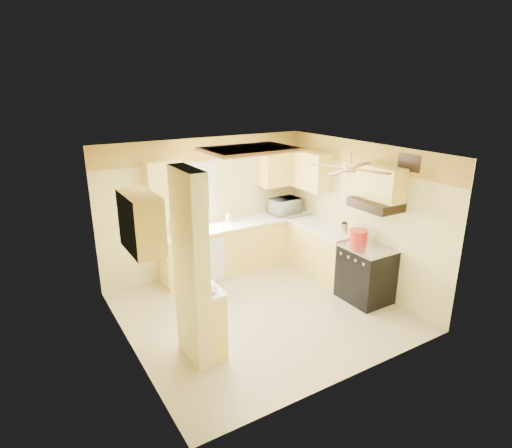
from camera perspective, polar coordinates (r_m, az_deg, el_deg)
floor at (r=6.85m, az=0.65°, el=-11.55°), size 4.00×4.00×0.00m
ceiling at (r=6.00m, az=0.74°, el=9.61°), size 4.00×4.00×0.00m
wall_back at (r=7.91m, az=-6.63°, el=2.37°), size 4.00×0.00×4.00m
wall_front at (r=4.94m, az=12.58°, el=-8.10°), size 4.00×0.00×4.00m
wall_left at (r=5.59m, az=-17.03°, el=-5.26°), size 0.00×3.80×3.80m
wall_right at (r=7.52m, az=13.74°, el=1.10°), size 0.00×3.80×3.80m
wallpaper_border at (r=7.67m, az=-6.85°, el=9.89°), size 4.00×0.02×0.40m
partition_column at (r=5.29m, az=-8.64°, el=-6.02°), size 0.20×0.70×2.50m
partition_ledge at (r=5.74m, az=-6.18°, el=-12.86°), size 0.25×0.55×0.90m
ledge_top at (r=5.51m, az=-6.35°, el=-8.68°), size 0.28×0.58×0.04m
lower_cabinets_back at (r=8.13m, az=-2.32°, el=-3.04°), size 3.00×0.60×0.90m
lower_cabinets_right at (r=8.00m, az=8.76°, el=-3.61°), size 0.60×1.40×0.90m
countertop_back at (r=7.96m, az=-2.33°, el=0.09°), size 3.04×0.64×0.04m
countertop_right at (r=7.83m, az=8.87°, el=-0.43°), size 0.64×1.44×0.04m
dishwasher_panel at (r=7.56m, az=-6.15°, el=-4.98°), size 0.58×0.02×0.80m
window at (r=7.73m, az=-8.35°, el=4.21°), size 0.92×0.02×1.02m
upper_cab_back_left at (r=7.30m, az=-12.29°, el=5.58°), size 0.60×0.35×0.70m
upper_cab_back_right at (r=8.37m, az=3.47°, el=7.57°), size 0.90×0.35×0.70m
upper_cab_right at (r=8.16m, az=6.98°, el=7.19°), size 0.35×1.00×0.70m
upper_cab_left_wall at (r=5.20m, az=-15.07°, el=0.20°), size 0.35×0.75×0.70m
upper_cab_over_stove at (r=6.85m, az=16.36°, el=5.28°), size 0.35×0.76×0.52m
stove at (r=7.21m, az=14.45°, el=-6.43°), size 0.68×0.77×0.92m
range_hood at (r=6.87m, az=15.63°, el=2.54°), size 0.50×0.76×0.14m
poster_menu at (r=5.11m, az=-7.81°, el=0.37°), size 0.02×0.42×0.57m
poster_nashville at (r=5.35m, az=-7.51°, el=-6.26°), size 0.02×0.42×0.57m
ceiling_light_panel at (r=6.48m, az=-0.88°, el=9.86°), size 1.35×0.95×0.06m
ceiling_fan at (r=6.10m, az=12.35°, el=7.29°), size 1.15×1.15×0.26m
vent_grate at (r=6.68m, az=19.74°, el=7.70°), size 0.02×0.40×0.25m
microwave at (r=8.45m, az=3.87°, el=2.41°), size 0.59×0.42×0.31m
bowl at (r=5.39m, az=-6.07°, el=-8.80°), size 0.24×0.24×0.05m
dutch_oven at (r=7.23m, az=13.50°, el=-1.53°), size 0.30×0.30×0.20m
kettle at (r=7.47m, az=11.68°, el=-0.55°), size 0.14×0.14×0.21m
dish_rack at (r=7.50m, az=-9.85°, el=-0.50°), size 0.42×0.32×0.23m
utensil_crock at (r=8.00m, az=-3.69°, el=0.88°), size 0.11×0.11×0.23m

